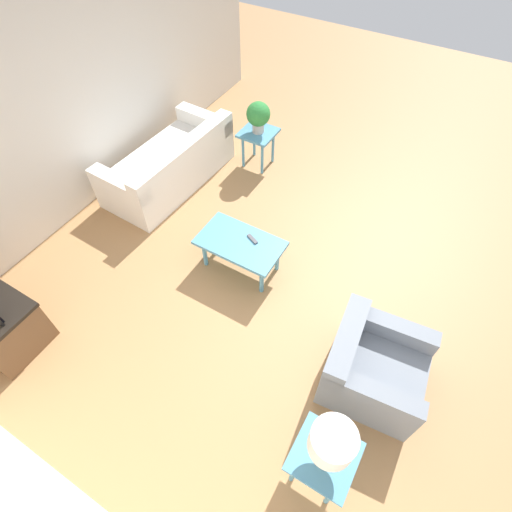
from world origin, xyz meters
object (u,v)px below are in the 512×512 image
object	(u,v)px
side_table_lamp	(323,459)
table_lamp	(332,443)
side_table_plant	(258,138)
coffee_table	(240,245)
sofa	(171,165)
potted_plant	(258,115)
armchair	(371,367)

from	to	relation	value
side_table_lamp	table_lamp	bearing A→B (deg)	0.00
side_table_plant	table_lamp	bearing A→B (deg)	126.98
coffee_table	table_lamp	xyz separation A→B (m)	(-1.74, 1.58, 0.53)
sofa	potted_plant	distance (m)	1.41
potted_plant	sofa	bearing A→B (deg)	48.59
side_table_lamp	table_lamp	size ratio (longest dim) A/B	1.10
armchair	side_table_plant	distance (m)	3.57
coffee_table	table_lamp	distance (m)	2.41
coffee_table	side_table_lamp	bearing A→B (deg)	137.75
coffee_table	side_table_plant	world-z (taller)	side_table_plant
armchair	coffee_table	xyz separation A→B (m)	(1.81, -0.59, 0.10)
side_table_plant	potted_plant	world-z (taller)	potted_plant
side_table_plant	potted_plant	size ratio (longest dim) A/B	1.26
potted_plant	table_lamp	world-z (taller)	table_lamp
side_table_lamp	side_table_plant	bearing A→B (deg)	-53.02
side_table_plant	table_lamp	world-z (taller)	table_lamp
side_table_plant	potted_plant	distance (m)	0.36
coffee_table	potted_plant	distance (m)	2.04
armchair	side_table_lamp	bearing A→B (deg)	170.33
coffee_table	side_table_plant	size ratio (longest dim) A/B	1.73
sofa	table_lamp	xyz separation A→B (m)	(-3.42, 2.42, 0.64)
armchair	potted_plant	xyz separation A→B (m)	(2.63, -2.41, 0.52)
table_lamp	coffee_table	bearing A→B (deg)	-42.25
table_lamp	sofa	bearing A→B (deg)	-35.28
coffee_table	potted_plant	size ratio (longest dim) A/B	2.18
sofa	side_table_lamp	distance (m)	4.20
sofa	side_table_plant	xyz separation A→B (m)	(-0.86, -0.98, 0.17)
sofa	coffee_table	size ratio (longest dim) A/B	2.05
side_table_plant	side_table_lamp	world-z (taller)	same
side_table_plant	table_lamp	size ratio (longest dim) A/B	1.10
sofa	potted_plant	world-z (taller)	potted_plant
side_table_lamp	potted_plant	distance (m)	4.27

